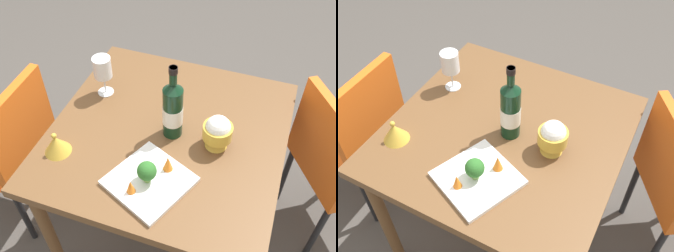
% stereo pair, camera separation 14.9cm
% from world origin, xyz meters
% --- Properties ---
extents(ground_plane, '(8.00, 8.00, 0.00)m').
position_xyz_m(ground_plane, '(0.00, 0.00, 0.00)').
color(ground_plane, '#4C4742').
extents(dining_table, '(0.90, 0.90, 0.75)m').
position_xyz_m(dining_table, '(0.00, 0.00, 0.66)').
color(dining_table, brown).
rests_on(dining_table, ground_plane).
extents(chair_near_window, '(0.55, 0.55, 0.85)m').
position_xyz_m(chair_near_window, '(0.27, -0.66, 0.53)').
color(chair_near_window, orange).
rests_on(chair_near_window, ground_plane).
extents(chair_by_wall, '(0.41, 0.41, 0.85)m').
position_xyz_m(chair_by_wall, '(-0.11, 0.71, 0.53)').
color(chair_by_wall, orange).
rests_on(chair_by_wall, ground_plane).
extents(wine_bottle, '(0.08, 0.08, 0.32)m').
position_xyz_m(wine_bottle, '(0.00, -0.02, 0.88)').
color(wine_bottle, black).
rests_on(wine_bottle, dining_table).
extents(wine_glass, '(0.08, 0.08, 0.18)m').
position_xyz_m(wine_glass, '(0.13, 0.33, 0.88)').
color(wine_glass, white).
rests_on(wine_glass, dining_table).
extents(rice_bowl, '(0.11, 0.11, 0.14)m').
position_xyz_m(rice_bowl, '(-0.01, -0.19, 0.83)').
color(rice_bowl, gold).
rests_on(rice_bowl, dining_table).
extents(rice_bowl_lid, '(0.10, 0.10, 0.09)m').
position_xyz_m(rice_bowl_lid, '(-0.23, 0.35, 0.79)').
color(rice_bowl_lid, gold).
rests_on(rice_bowl_lid, dining_table).
extents(serving_plate, '(0.33, 0.33, 0.02)m').
position_xyz_m(serving_plate, '(-0.25, -0.02, 0.76)').
color(serving_plate, white).
rests_on(serving_plate, dining_table).
extents(broccoli_floret, '(0.07, 0.07, 0.09)m').
position_xyz_m(broccoli_floret, '(-0.25, -0.01, 0.82)').
color(broccoli_floret, '#729E4C').
rests_on(broccoli_floret, serving_plate).
extents(carrot_garnish_left, '(0.03, 0.03, 0.06)m').
position_xyz_m(carrot_garnish_left, '(-0.31, 0.02, 0.80)').
color(carrot_garnish_left, orange).
rests_on(carrot_garnish_left, serving_plate).
extents(carrot_garnish_right, '(0.04, 0.04, 0.06)m').
position_xyz_m(carrot_garnish_right, '(-0.18, -0.06, 0.80)').
color(carrot_garnish_right, orange).
rests_on(carrot_garnish_right, serving_plate).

